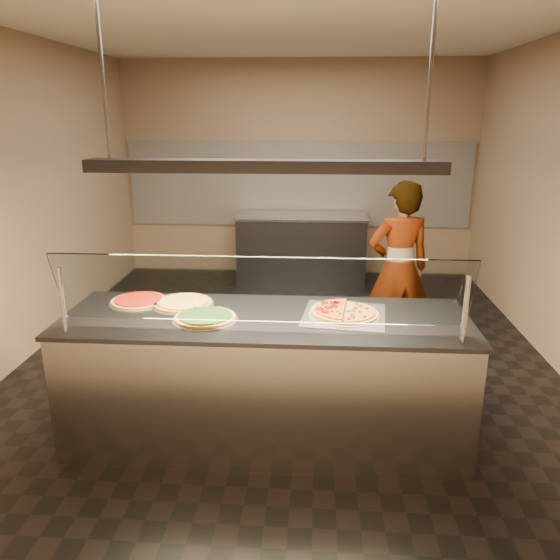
# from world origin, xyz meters

# --- Properties ---
(ground) EXTENTS (5.00, 6.00, 0.02)m
(ground) POSITION_xyz_m (0.00, 0.00, -0.01)
(ground) COLOR black
(ground) RESTS_ON ground
(ceiling) EXTENTS (5.00, 6.00, 0.02)m
(ceiling) POSITION_xyz_m (0.00, 0.00, 3.01)
(ceiling) COLOR silver
(ceiling) RESTS_ON wall_back
(wall_back) EXTENTS (5.00, 0.02, 3.00)m
(wall_back) POSITION_xyz_m (0.00, 3.01, 1.50)
(wall_back) COLOR #967D61
(wall_back) RESTS_ON ground
(wall_front) EXTENTS (5.00, 0.02, 3.00)m
(wall_front) POSITION_xyz_m (0.00, -3.01, 1.50)
(wall_front) COLOR #967D61
(wall_front) RESTS_ON ground
(wall_left) EXTENTS (0.02, 6.00, 3.00)m
(wall_left) POSITION_xyz_m (-2.51, 0.00, 1.50)
(wall_left) COLOR #967D61
(wall_left) RESTS_ON ground
(tile_band) EXTENTS (4.90, 0.02, 1.20)m
(tile_band) POSITION_xyz_m (0.00, 2.98, 1.30)
(tile_band) COLOR silver
(tile_band) RESTS_ON wall_back
(serving_counter) EXTENTS (2.81, 0.94, 0.93)m
(serving_counter) POSITION_xyz_m (-0.07, -1.39, 0.47)
(serving_counter) COLOR #B7B7BC
(serving_counter) RESTS_ON ground
(sneeze_guard) EXTENTS (2.57, 0.18, 0.54)m
(sneeze_guard) POSITION_xyz_m (-0.07, -1.73, 1.23)
(sneeze_guard) COLOR #B7B7BC
(sneeze_guard) RESTS_ON serving_counter
(perforated_tray) EXTENTS (0.62, 0.62, 0.01)m
(perforated_tray) POSITION_xyz_m (0.47, -1.34, 0.94)
(perforated_tray) COLOR silver
(perforated_tray) RESTS_ON serving_counter
(half_pizza_pepperoni) EXTENTS (0.28, 0.48, 0.05)m
(half_pizza_pepperoni) POSITION_xyz_m (0.36, -1.34, 0.96)
(half_pizza_pepperoni) COLOR olive
(half_pizza_pepperoni) RESTS_ON perforated_tray
(half_pizza_sausage) EXTENTS (0.28, 0.48, 0.04)m
(half_pizza_sausage) POSITION_xyz_m (0.58, -1.34, 0.96)
(half_pizza_sausage) COLOR olive
(half_pizza_sausage) RESTS_ON perforated_tray
(pizza_spinach) EXTENTS (0.45, 0.45, 0.03)m
(pizza_spinach) POSITION_xyz_m (-0.47, -1.48, 0.95)
(pizza_spinach) COLOR silver
(pizza_spinach) RESTS_ON serving_counter
(pizza_cheese) EXTENTS (0.45, 0.45, 0.03)m
(pizza_cheese) POSITION_xyz_m (-0.70, -1.19, 0.94)
(pizza_cheese) COLOR silver
(pizza_cheese) RESTS_ON serving_counter
(pizza_tomato) EXTENTS (0.42, 0.42, 0.03)m
(pizza_tomato) POSITION_xyz_m (-1.04, -1.16, 0.94)
(pizza_tomato) COLOR silver
(pizza_tomato) RESTS_ON serving_counter
(pizza_spatula) EXTENTS (0.23, 0.22, 0.02)m
(pizza_spatula) POSITION_xyz_m (-0.54, -1.29, 0.96)
(pizza_spatula) COLOR #B7B7BC
(pizza_spatula) RESTS_ON pizza_spinach
(prep_table) EXTENTS (1.79, 0.74, 0.93)m
(prep_table) POSITION_xyz_m (0.06, 2.55, 0.47)
(prep_table) COLOR #343439
(prep_table) RESTS_ON ground
(worker) EXTENTS (0.69, 0.54, 1.68)m
(worker) POSITION_xyz_m (1.07, 0.21, 0.84)
(worker) COLOR #2D2B30
(worker) RESTS_ON ground
(heat_lamp_housing) EXTENTS (2.30, 0.18, 0.08)m
(heat_lamp_housing) POSITION_xyz_m (-0.07, -1.39, 1.95)
(heat_lamp_housing) COLOR #343439
(heat_lamp_housing) RESTS_ON ceiling
(lamp_rod_left) EXTENTS (0.02, 0.02, 1.01)m
(lamp_rod_left) POSITION_xyz_m (-1.07, -1.39, 2.50)
(lamp_rod_left) COLOR #B7B7BC
(lamp_rod_left) RESTS_ON ceiling
(lamp_rod_right) EXTENTS (0.02, 0.02, 1.01)m
(lamp_rod_right) POSITION_xyz_m (0.93, -1.39, 2.50)
(lamp_rod_right) COLOR #B7B7BC
(lamp_rod_right) RESTS_ON ceiling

